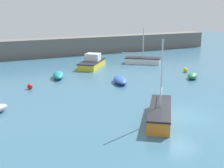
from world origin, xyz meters
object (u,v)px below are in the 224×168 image
sailboat_tall_mast (160,113)px  dinghy_near_pier (193,76)px  cabin_cruiser_white (92,63)px  rowboat_blue_near (58,75)px  mooring_buoy_yellow (185,70)px  mooring_buoy_red (30,86)px  open_tender_yellow (120,80)px  sailboat_twin_hulled (143,60)px

sailboat_tall_mast → dinghy_near_pier: 13.81m
dinghy_near_pier → cabin_cruiser_white: 13.08m
rowboat_blue_near → mooring_buoy_yellow: rowboat_blue_near is taller
mooring_buoy_yellow → rowboat_blue_near: bearing=166.0°
mooring_buoy_red → open_tender_yellow: bearing=-11.0°
mooring_buoy_yellow → mooring_buoy_red: 18.41m
sailboat_twin_hulled → cabin_cruiser_white: size_ratio=0.86×
open_tender_yellow → rowboat_blue_near: rowboat_blue_near is taller
sailboat_twin_hulled → rowboat_blue_near: bearing=-127.0°
open_tender_yellow → sailboat_tall_mast: size_ratio=0.62×
dinghy_near_pier → rowboat_blue_near: size_ratio=0.64×
sailboat_twin_hulled → cabin_cruiser_white: (-7.28, 0.59, 0.16)m
sailboat_twin_hulled → sailboat_tall_mast: bearing=-81.1°
sailboat_twin_hulled → dinghy_near_pier: 10.33m
mooring_buoy_red → sailboat_tall_mast: bearing=-63.2°
sailboat_tall_mast → dinghy_near_pier: (10.53, 8.93, -0.18)m
sailboat_tall_mast → mooring_buoy_red: size_ratio=11.11×
sailboat_tall_mast → rowboat_blue_near: sailboat_tall_mast is taller
open_tender_yellow → sailboat_twin_hulled: size_ratio=0.71×
open_tender_yellow → rowboat_blue_near: size_ratio=1.01×
sailboat_twin_hulled → rowboat_blue_near: sailboat_twin_hulled is taller
sailboat_tall_mast → open_tender_yellow: bearing=-156.4°
rowboat_blue_near → mooring_buoy_red: size_ratio=6.80×
mooring_buoy_yellow → mooring_buoy_red: bearing=179.1°
mooring_buoy_red → cabin_cruiser_white: bearing=37.9°
open_tender_yellow → rowboat_blue_near: bearing=-117.6°
open_tender_yellow → sailboat_twin_hulled: bearing=154.5°
sailboat_tall_mast → mooring_buoy_red: (-6.26, 12.38, -0.25)m
open_tender_yellow → cabin_cruiser_white: bearing=-167.3°
open_tender_yellow → cabin_cruiser_white: (0.80, 9.19, 0.28)m
sailboat_twin_hulled → sailboat_tall_mast: sailboat_tall_mast is taller
sailboat_twin_hulled → cabin_cruiser_white: 7.31m
sailboat_twin_hulled → cabin_cruiser_white: bearing=-146.8°
rowboat_blue_near → cabin_cruiser_white: size_ratio=0.60×
sailboat_tall_mast → rowboat_blue_near: bearing=-134.2°
mooring_buoy_yellow → sailboat_twin_hulled: bearing=102.0°
sailboat_tall_mast → rowboat_blue_near: 15.90m
cabin_cruiser_white → mooring_buoy_red: cabin_cruiser_white is taller
mooring_buoy_yellow → cabin_cruiser_white: bearing=138.6°
open_tender_yellow → cabin_cruiser_white: cabin_cruiser_white is taller
sailboat_tall_mast → cabin_cruiser_white: (3.34, 19.86, 0.10)m
open_tender_yellow → sailboat_twin_hulled: sailboat_twin_hulled is taller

